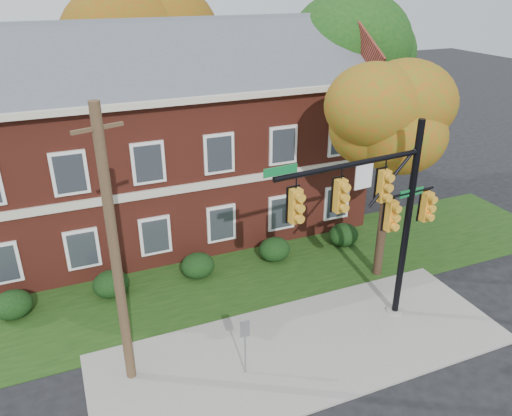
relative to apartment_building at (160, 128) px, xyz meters
name	(u,v)px	position (x,y,z in m)	size (l,w,h in m)	color
ground	(319,369)	(2.00, -11.95, -4.99)	(120.00, 120.00, 0.00)	black
sidewalk	(305,348)	(2.00, -10.95, -4.95)	(14.00, 5.00, 0.08)	gray
grass_strip	(249,274)	(2.00, -5.95, -4.97)	(30.00, 6.00, 0.04)	#193811
apartment_building	(160,128)	(0.00, 0.00, 0.00)	(18.80, 8.80, 9.74)	maroon
hedge_far_left	(13,305)	(-7.00, -5.25, -4.46)	(1.40, 1.26, 1.05)	black
hedge_left	(111,284)	(-3.50, -5.25, -4.46)	(1.40, 1.26, 1.05)	black
hedge_center	(198,266)	(0.00, -5.25, -4.46)	(1.40, 1.26, 1.05)	black
hedge_right	(275,249)	(3.50, -5.25, -4.46)	(1.40, 1.26, 1.05)	black
hedge_far_right	(343,235)	(7.00, -5.25, -4.46)	(1.40, 1.26, 1.05)	black
tree_near_right	(403,119)	(7.22, -8.09, 1.68)	(4.50, 4.25, 8.58)	black
tree_right_rear	(363,44)	(11.31, 0.86, 3.13)	(6.30, 5.95, 10.62)	black
tree_far_rear	(147,25)	(1.34, 7.84, 3.86)	(6.84, 6.46, 11.52)	black
traffic_signal	(379,209)	(4.68, -10.61, -0.41)	(6.59, 0.86, 7.37)	gray
utility_pole	(115,255)	(-3.59, -10.01, -0.59)	(1.31, 0.51, 8.68)	#493722
sign_post	(245,339)	(-0.26, -11.26, -3.59)	(0.30, 0.07, 2.06)	slate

